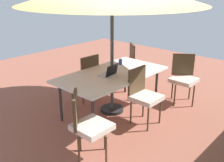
% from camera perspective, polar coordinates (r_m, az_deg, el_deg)
% --- Properties ---
extents(ground_plane, '(10.00, 10.00, 0.02)m').
position_cam_1_polar(ground_plane, '(5.12, 0.00, -6.53)').
color(ground_plane, '#935442').
extents(dining_table, '(2.08, 1.11, 0.76)m').
position_cam_1_polar(dining_table, '(4.83, 0.00, 1.17)').
color(dining_table, white).
rests_on(dining_table, ground_plane).
extents(chair_southwest, '(0.59, 0.58, 0.98)m').
position_cam_1_polar(chair_southwest, '(6.28, 3.03, 4.17)').
color(chair_southwest, beige).
rests_on(chair_southwest, ground_plane).
extents(chair_north, '(0.46, 0.46, 0.98)m').
position_cam_1_polar(chair_north, '(4.51, 6.81, -2.66)').
color(chair_north, beige).
rests_on(chair_north, ground_plane).
extents(chair_south, '(0.46, 0.47, 0.98)m').
position_cam_1_polar(chair_south, '(5.37, -5.75, 1.24)').
color(chair_south, beige).
rests_on(chair_south, ground_plane).
extents(chair_northwest, '(0.58, 0.58, 0.98)m').
position_cam_1_polar(chair_northwest, '(5.49, 15.21, 1.03)').
color(chair_northwest, beige).
rests_on(chair_northwest, ground_plane).
extents(chair_northeast, '(0.59, 0.59, 0.98)m').
position_cam_1_polar(chair_northeast, '(3.59, -5.38, -9.03)').
color(chair_northeast, beige).
rests_on(chair_northeast, ground_plane).
extents(laptop, '(0.35, 0.28, 0.21)m').
position_cam_1_polar(laptop, '(4.68, -0.69, 1.74)').
color(laptop, '#B7B7BC').
rests_on(laptop, dining_table).
extents(cup, '(0.07, 0.07, 0.11)m').
position_cam_1_polar(cup, '(5.33, 1.85, 4.19)').
color(cup, '#334C99').
rests_on(cup, dining_table).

